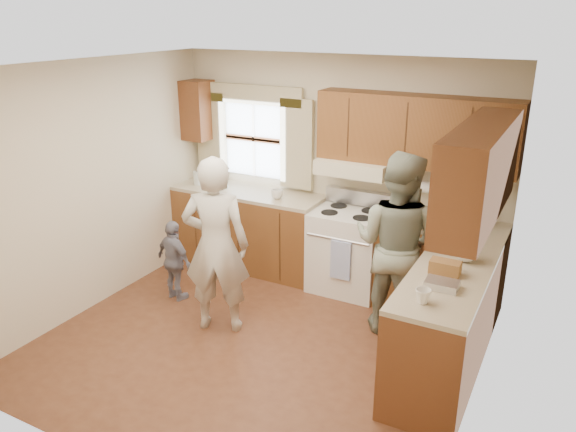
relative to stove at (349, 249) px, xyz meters
The scene contains 6 objects.
room 1.66m from the stove, 101.81° to the right, with size 3.80×3.80×3.80m.
kitchen_fixtures 0.61m from the stove, 48.82° to the right, with size 3.80×2.25×2.15m.
stove is the anchor object (origin of this frame).
woman_left 1.61m from the stove, 120.39° to the right, with size 0.63×0.41×1.71m, color beige.
woman_right 1.00m from the stove, 39.90° to the right, with size 0.86×0.67×1.76m, color #253B2E.
child 1.87m from the stove, 144.32° to the right, with size 0.52×0.22×0.88m, color gray.
Camera 1 is at (2.35, -3.85, 2.90)m, focal length 35.00 mm.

